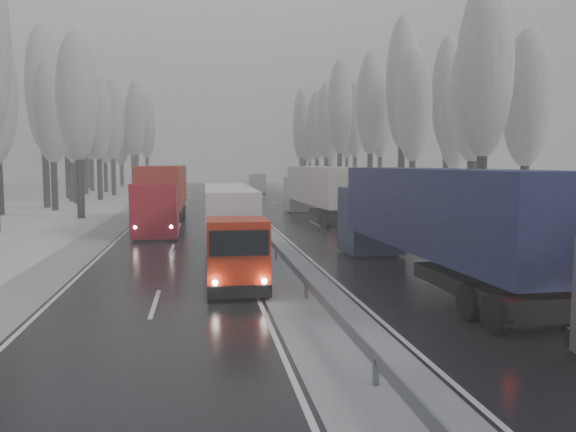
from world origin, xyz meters
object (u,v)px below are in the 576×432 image
object	(u,v)px
truck_cream_box	(318,188)
box_truck_distant	(258,183)
truck_blue_box	(427,216)
truck_red_red	(163,192)
truck_red_white	(229,219)

from	to	relation	value
truck_cream_box	box_truck_distant	world-z (taller)	truck_cream_box
truck_blue_box	truck_red_red	bearing A→B (deg)	117.00
box_truck_distant	truck_red_white	distance (m)	62.81
truck_cream_box	box_truck_distant	distance (m)	41.99
truck_cream_box	truck_red_red	xyz separation A→B (m)	(-12.75, -4.67, 0.06)
truck_blue_box	truck_cream_box	world-z (taller)	truck_blue_box
truck_blue_box	truck_red_white	distance (m)	9.46
box_truck_distant	truck_red_white	bearing A→B (deg)	-90.88
box_truck_distant	truck_red_red	world-z (taller)	truck_red_red
truck_blue_box	box_truck_distant	size ratio (longest dim) A/B	2.10
truck_cream_box	truck_red_white	bearing A→B (deg)	-115.89
truck_blue_box	truck_cream_box	xyz separation A→B (m)	(0.97, 25.84, -0.05)
truck_cream_box	truck_red_white	xyz separation A→B (m)	(-8.66, -20.36, -0.51)
truck_blue_box	box_truck_distant	bearing A→B (deg)	87.86
truck_blue_box	truck_red_white	size ratio (longest dim) A/B	1.27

